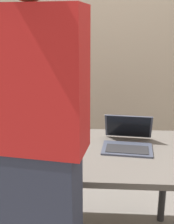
{
  "coord_description": "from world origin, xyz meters",
  "views": [
    {
      "loc": [
        0.1,
        -1.66,
        1.49
      ],
      "look_at": [
        -0.0,
        0.0,
        0.99
      ],
      "focal_mm": 46.31,
      "sensor_mm": 36.0,
      "label": 1
    }
  ],
  "objects": [
    {
      "name": "back_wall",
      "position": [
        0.0,
        0.86,
        1.3
      ],
      "size": [
        6.0,
        0.1,
        2.6
      ],
      "primitive_type": "cube",
      "color": "tan",
      "rests_on": "ground"
    },
    {
      "name": "coffee_mug",
      "position": [
        -0.15,
        -0.1,
        0.78
      ],
      "size": [
        0.11,
        0.08,
        0.09
      ],
      "color": "#BF4C33",
      "rests_on": "desk"
    },
    {
      "name": "beer_bottle_brown",
      "position": [
        -0.37,
        0.17,
        0.84
      ],
      "size": [
        0.07,
        0.07,
        0.27
      ],
      "color": "#333333",
      "rests_on": "desk"
    },
    {
      "name": "desk",
      "position": [
        0.0,
        0.0,
        0.65
      ],
      "size": [
        1.24,
        0.77,
        0.74
      ],
      "color": "#56514C",
      "rests_on": "ground"
    },
    {
      "name": "person_figure",
      "position": [
        -0.18,
        -0.56,
        0.94
      ],
      "size": [
        0.44,
        0.32,
        1.81
      ],
      "color": "#2D3347",
      "rests_on": "ground"
    },
    {
      "name": "beer_bottle_green",
      "position": [
        -0.47,
        0.1,
        0.84
      ],
      "size": [
        0.06,
        0.06,
        0.27
      ],
      "color": "brown",
      "rests_on": "desk"
    },
    {
      "name": "laptop",
      "position": [
        0.25,
        0.08,
        0.78
      ],
      "size": [
        0.34,
        0.34,
        0.19
      ],
      "color": "#383D4C",
      "rests_on": "desk"
    }
  ]
}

